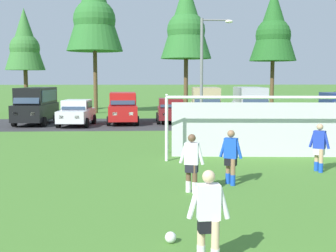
{
  "coord_description": "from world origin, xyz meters",
  "views": [
    {
      "loc": [
        -2.4,
        -3.36,
        3.17
      ],
      "look_at": [
        -1.73,
        9.72,
        1.78
      ],
      "focal_mm": 48.51,
      "sensor_mm": 36.0,
      "label": 1
    }
  ],
  "objects_px": {
    "player_winger_right": "(192,163)",
    "street_lamp": "(205,73)",
    "soccer_goal": "(259,126)",
    "parked_car_slot_right": "(250,104)",
    "parked_car_slot_center": "(171,110)",
    "parked_car_slot_center_left": "(123,108)",
    "player_midfield_center": "(231,157)",
    "parked_car_slot_center_right": "(206,104)",
    "player_winger_left": "(208,218)",
    "soccer_ball": "(171,237)",
    "player_striker_near": "(319,148)",
    "parked_car_slot_left": "(77,113)",
    "parked_car_slot_far_left": "(36,105)"
  },
  "relations": [
    {
      "from": "player_winger_right",
      "to": "street_lamp",
      "type": "relative_size",
      "value": 0.25
    },
    {
      "from": "soccer_goal",
      "to": "parked_car_slot_right",
      "type": "distance_m",
      "value": 14.4
    },
    {
      "from": "parked_car_slot_center",
      "to": "parked_car_slot_center_left",
      "type": "bearing_deg",
      "value": -169.77
    },
    {
      "from": "soccer_goal",
      "to": "parked_car_slot_center_left",
      "type": "height_order",
      "value": "soccer_goal"
    },
    {
      "from": "player_midfield_center",
      "to": "parked_car_slot_center_right",
      "type": "bearing_deg",
      "value": 84.72
    },
    {
      "from": "player_winger_left",
      "to": "parked_car_slot_center",
      "type": "xyz_separation_m",
      "value": [
        0.79,
        24.88,
        0.05
      ]
    },
    {
      "from": "parked_car_slot_center",
      "to": "parked_car_slot_center_right",
      "type": "relative_size",
      "value": 0.85
    },
    {
      "from": "soccer_ball",
      "to": "soccer_goal",
      "type": "relative_size",
      "value": 0.03
    },
    {
      "from": "player_striker_near",
      "to": "parked_car_slot_left",
      "type": "xyz_separation_m",
      "value": [
        -10.42,
        15.48,
        0.05
      ]
    },
    {
      "from": "player_winger_left",
      "to": "parked_car_slot_center_left",
      "type": "xyz_separation_m",
      "value": [
        -2.59,
        24.27,
        0.29
      ]
    },
    {
      "from": "player_midfield_center",
      "to": "parked_car_slot_right",
      "type": "xyz_separation_m",
      "value": [
        4.91,
        18.58,
        0.52
      ]
    },
    {
      "from": "player_striker_near",
      "to": "soccer_goal",
      "type": "bearing_deg",
      "value": 116.02
    },
    {
      "from": "player_striker_near",
      "to": "parked_car_slot_far_left",
      "type": "xyz_separation_m",
      "value": [
        -13.33,
        16.55,
        0.52
      ]
    },
    {
      "from": "player_winger_left",
      "to": "street_lamp",
      "type": "xyz_separation_m",
      "value": [
        2.5,
        19.49,
        2.64
      ]
    },
    {
      "from": "player_midfield_center",
      "to": "parked_car_slot_center",
      "type": "relative_size",
      "value": 0.39
    },
    {
      "from": "parked_car_slot_center_right",
      "to": "parked_car_slot_center",
      "type": "bearing_deg",
      "value": 158.14
    },
    {
      "from": "parked_car_slot_center",
      "to": "soccer_ball",
      "type": "bearing_deg",
      "value": -93.29
    },
    {
      "from": "soccer_goal",
      "to": "street_lamp",
      "type": "relative_size",
      "value": 1.13
    },
    {
      "from": "player_midfield_center",
      "to": "parked_car_slot_left",
      "type": "bearing_deg",
      "value": 112.36
    },
    {
      "from": "player_winger_right",
      "to": "parked_car_slot_right",
      "type": "height_order",
      "value": "parked_car_slot_right"
    },
    {
      "from": "parked_car_slot_center",
      "to": "street_lamp",
      "type": "bearing_deg",
      "value": -72.44
    },
    {
      "from": "player_winger_right",
      "to": "parked_car_slot_center_right",
      "type": "bearing_deg",
      "value": 81.24
    },
    {
      "from": "player_winger_right",
      "to": "parked_car_slot_center",
      "type": "bearing_deg",
      "value": 88.36
    },
    {
      "from": "player_striker_near",
      "to": "parked_car_slot_right",
      "type": "relative_size",
      "value": 0.34
    },
    {
      "from": "soccer_goal",
      "to": "parked_car_slot_center_left",
      "type": "relative_size",
      "value": 1.61
    },
    {
      "from": "player_striker_near",
      "to": "player_midfield_center",
      "type": "relative_size",
      "value": 1.0
    },
    {
      "from": "parked_car_slot_far_left",
      "to": "parked_car_slot_center_right",
      "type": "bearing_deg",
      "value": -0.52
    },
    {
      "from": "parked_car_slot_right",
      "to": "street_lamp",
      "type": "height_order",
      "value": "street_lamp"
    },
    {
      "from": "player_striker_near",
      "to": "player_winger_left",
      "type": "bearing_deg",
      "value": -122.79
    },
    {
      "from": "player_midfield_center",
      "to": "parked_car_slot_far_left",
      "type": "height_order",
      "value": "parked_car_slot_far_left"
    },
    {
      "from": "soccer_goal",
      "to": "soccer_ball",
      "type": "bearing_deg",
      "value": -113.73
    },
    {
      "from": "parked_car_slot_far_left",
      "to": "player_winger_right",
      "type": "bearing_deg",
      "value": -65.51
    },
    {
      "from": "player_winger_left",
      "to": "player_winger_right",
      "type": "height_order",
      "value": "same"
    },
    {
      "from": "player_winger_left",
      "to": "parked_car_slot_center_left",
      "type": "height_order",
      "value": "parked_car_slot_center_left"
    },
    {
      "from": "parked_car_slot_left",
      "to": "parked_car_slot_center_left",
      "type": "xyz_separation_m",
      "value": [
        3.0,
        1.3,
        0.24
      ]
    },
    {
      "from": "parked_car_slot_center_right",
      "to": "parked_car_slot_right",
      "type": "xyz_separation_m",
      "value": [
        3.24,
        0.43,
        0.0
      ]
    },
    {
      "from": "soccer_goal",
      "to": "player_winger_right",
      "type": "xyz_separation_m",
      "value": [
        -3.25,
        -5.39,
        -0.47
      ]
    },
    {
      "from": "parked_car_slot_left",
      "to": "street_lamp",
      "type": "distance_m",
      "value": 9.18
    },
    {
      "from": "soccer_ball",
      "to": "parked_car_slot_center",
      "type": "bearing_deg",
      "value": 86.71
    },
    {
      "from": "parked_car_slot_far_left",
      "to": "street_lamp",
      "type": "bearing_deg",
      "value": -22.46
    },
    {
      "from": "soccer_goal",
      "to": "parked_car_slot_left",
      "type": "height_order",
      "value": "soccer_goal"
    },
    {
      "from": "player_winger_right",
      "to": "parked_car_slot_center_left",
      "type": "bearing_deg",
      "value": 98.24
    },
    {
      "from": "player_midfield_center",
      "to": "player_winger_left",
      "type": "distance_m",
      "value": 5.98
    },
    {
      "from": "player_midfield_center",
      "to": "parked_car_slot_center",
      "type": "height_order",
      "value": "parked_car_slot_center"
    },
    {
      "from": "soccer_ball",
      "to": "parked_car_slot_left",
      "type": "bearing_deg",
      "value": 102.89
    },
    {
      "from": "parked_car_slot_center_left",
      "to": "parked_car_slot_center",
      "type": "bearing_deg",
      "value": 10.23
    },
    {
      "from": "player_winger_left",
      "to": "parked_car_slot_left",
      "type": "xyz_separation_m",
      "value": [
        -5.59,
        22.98,
        0.05
      ]
    },
    {
      "from": "soccer_ball",
      "to": "soccer_goal",
      "type": "xyz_separation_m",
      "value": [
        4.05,
        9.21,
        1.18
      ]
    },
    {
      "from": "parked_car_slot_right",
      "to": "street_lamp",
      "type": "distance_m",
      "value": 6.59
    },
    {
      "from": "parked_car_slot_right",
      "to": "soccer_ball",
      "type": "bearing_deg",
      "value": -106.65
    }
  ]
}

